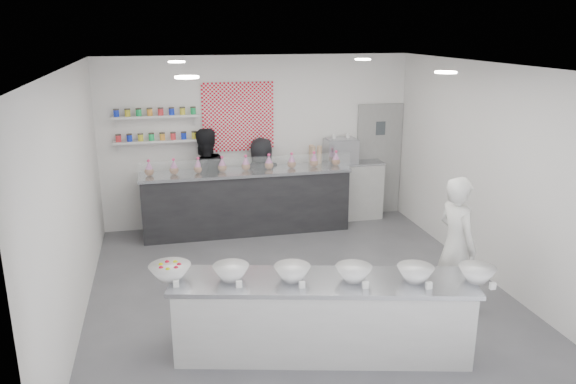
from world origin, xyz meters
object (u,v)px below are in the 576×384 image
at_px(woman_prep, 456,246).
at_px(staff_right, 262,183).
at_px(espresso_ledge, 343,191).
at_px(staff_left, 205,181).
at_px(back_bar, 247,202).
at_px(espresso_machine, 341,151).
at_px(prep_counter, 322,317).

bearing_deg(woman_prep, staff_right, 17.97).
bearing_deg(espresso_ledge, staff_left, -178.78).
bearing_deg(back_bar, staff_left, 160.22).
bearing_deg(staff_right, espresso_machine, 179.79).
relative_size(espresso_ledge, woman_prep, 0.83).
relative_size(back_bar, woman_prep, 2.04).
relative_size(back_bar, staff_left, 1.97).
bearing_deg(woman_prep, espresso_ledge, -4.41).
xyz_separation_m(prep_counter, espresso_machine, (1.59, 4.27, 0.85)).
height_order(espresso_machine, woman_prep, woman_prep).
bearing_deg(back_bar, espresso_machine, 9.90).
bearing_deg(back_bar, staff_right, 38.34).
bearing_deg(staff_right, prep_counter, 86.09).
bearing_deg(woman_prep, back_bar, 23.68).
bearing_deg(staff_right, espresso_ledge, 179.70).
height_order(back_bar, staff_left, staff_left).
distance_m(prep_counter, staff_left, 4.33).
distance_m(back_bar, woman_prep, 3.99).
relative_size(espresso_machine, woman_prep, 0.33).
height_order(woman_prep, staff_left, staff_left).
xyz_separation_m(back_bar, espresso_machine, (1.79, 0.30, 0.74)).
bearing_deg(prep_counter, staff_left, 115.81).
bearing_deg(back_bar, espresso_ledge, 9.54).
relative_size(prep_counter, espresso_ledge, 2.23).
xyz_separation_m(espresso_ledge, staff_left, (-2.54, -0.05, 0.37)).
xyz_separation_m(back_bar, espresso_ledge, (1.86, 0.30, -0.02)).
bearing_deg(back_bar, woman_prep, -58.27).
distance_m(espresso_ledge, woman_prep, 3.72).
relative_size(back_bar, espresso_ledge, 2.47).
relative_size(espresso_ledge, staff_right, 0.90).
xyz_separation_m(espresso_ledge, woman_prep, (0.22, -3.70, 0.34)).
bearing_deg(espresso_ledge, staff_right, -177.98).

